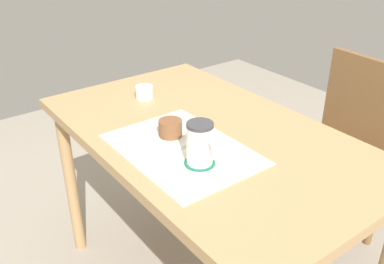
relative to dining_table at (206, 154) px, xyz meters
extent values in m
cylinder|color=tan|center=(-0.56, -0.31, -0.31)|extent=(0.05, 0.05, 0.72)
cylinder|color=tan|center=(-0.56, 0.31, -0.31)|extent=(0.05, 0.05, 0.72)
cube|color=tan|center=(0.00, 0.00, 0.07)|extent=(1.23, 0.72, 0.04)
cylinder|color=brown|center=(0.23, 0.45, -0.46)|extent=(0.04, 0.04, 0.42)
cylinder|color=brown|center=(-0.13, 0.47, -0.46)|extent=(0.04, 0.04, 0.42)
cylinder|color=brown|center=(0.25, 0.80, -0.46)|extent=(0.04, 0.04, 0.42)
cylinder|color=brown|center=(-0.11, 0.83, -0.46)|extent=(0.04, 0.04, 0.42)
cube|color=brown|center=(0.06, 0.64, -0.23)|extent=(0.44, 0.44, 0.04)
cube|color=brown|center=(0.07, 0.83, -0.01)|extent=(0.39, 0.05, 0.42)
cube|color=silver|center=(0.05, -0.14, 0.09)|extent=(0.48, 0.34, 0.00)
cylinder|color=silver|center=(-0.03, -0.13, 0.10)|extent=(0.16, 0.16, 0.01)
cylinder|color=brown|center=(-0.03, -0.13, 0.13)|extent=(0.08, 0.08, 0.05)
cylinder|color=#196B4C|center=(0.15, -0.15, 0.09)|extent=(0.09, 0.09, 0.00)
cylinder|color=white|center=(0.15, -0.15, 0.16)|extent=(0.08, 0.08, 0.12)
cylinder|color=#3D3D42|center=(0.15, -0.15, 0.22)|extent=(0.08, 0.08, 0.01)
torus|color=white|center=(0.19, -0.15, 0.16)|extent=(0.06, 0.01, 0.06)
cylinder|color=white|center=(-0.37, -0.02, 0.11)|extent=(0.07, 0.07, 0.05)
camera|label=1|loc=(1.00, -0.81, 0.76)|focal=40.00mm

